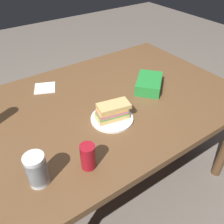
{
  "coord_description": "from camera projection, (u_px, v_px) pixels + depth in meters",
  "views": [
    {
      "loc": [
        -0.66,
        -0.99,
        1.56
      ],
      "look_at": [
        -0.09,
        -0.17,
        0.78
      ],
      "focal_mm": 38.26,
      "sensor_mm": 36.0,
      "label": 1
    }
  ],
  "objects": [
    {
      "name": "sandwich",
      "position": [
        113.0,
        111.0,
        1.27
      ],
      "size": [
        0.2,
        0.13,
        0.08
      ],
      "color": "#DBB26B",
      "rests_on": "paper_plate"
    },
    {
      "name": "soda_can_red",
      "position": [
        88.0,
        156.0,
        1.01
      ],
      "size": [
        0.07,
        0.07,
        0.12
      ],
      "primitive_type": "cylinder",
      "color": "maroon",
      "rests_on": "dining_table"
    },
    {
      "name": "paper_plate",
      "position": [
        112.0,
        118.0,
        1.29
      ],
      "size": [
        0.23,
        0.23,
        0.01
      ],
      "primitive_type": "cylinder",
      "color": "white",
      "rests_on": "dining_table"
    },
    {
      "name": "dining_table",
      "position": [
        108.0,
        110.0,
        1.49
      ],
      "size": [
        1.6,
        1.09,
        0.73
      ],
      "color": "brown",
      "rests_on": "ground_plane"
    },
    {
      "name": "ground_plane",
      "position": [
        109.0,
        175.0,
        1.9
      ],
      "size": [
        8.0,
        8.0,
        0.0
      ],
      "primitive_type": "plane",
      "color": "#70665B"
    },
    {
      "name": "plastic_cup_stack",
      "position": [
        37.0,
        170.0,
        0.93
      ],
      "size": [
        0.08,
        0.08,
        0.15
      ],
      "color": "silver",
      "rests_on": "dining_table"
    },
    {
      "name": "chip_bag",
      "position": [
        149.0,
        83.0,
        1.53
      ],
      "size": [
        0.27,
        0.26,
        0.07
      ],
      "primitive_type": "cube",
      "rotation": [
        0.0,
        0.0,
        3.87
      ],
      "color": "#268C38",
      "rests_on": "dining_table"
    },
    {
      "name": "paper_napkin",
      "position": [
        45.0,
        88.0,
        1.54
      ],
      "size": [
        0.17,
        0.17,
        0.01
      ],
      "primitive_type": "cube",
      "rotation": [
        0.0,
        0.0,
        5.86
      ],
      "color": "white",
      "rests_on": "dining_table"
    }
  ]
}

